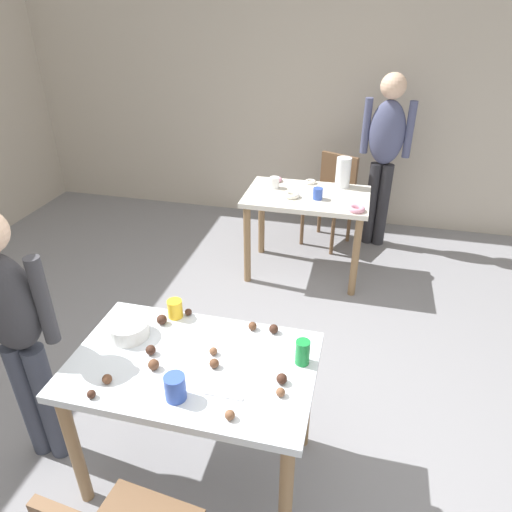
{
  "coord_description": "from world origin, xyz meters",
  "views": [
    {
      "loc": [
        0.52,
        -1.68,
        2.22
      ],
      "look_at": [
        -0.03,
        0.58,
        0.9
      ],
      "focal_mm": 32.69,
      "sensor_mm": 36.0,
      "label": 1
    }
  ],
  "objects_px": {
    "soda_can": "(303,352)",
    "chair_far_table": "(332,194)",
    "dining_table_far": "(306,208)",
    "mixing_bowl": "(129,329)",
    "person_adult_far": "(385,147)",
    "person_girl_near": "(14,326)",
    "dining_table_near": "(194,380)",
    "pitcher_far": "(343,172)"
  },
  "relations": [
    {
      "from": "chair_far_table",
      "to": "soda_can",
      "type": "height_order",
      "value": "soda_can"
    },
    {
      "from": "dining_table_far",
      "to": "person_girl_near",
      "type": "bearing_deg",
      "value": -115.65
    },
    {
      "from": "dining_table_near",
      "to": "soda_can",
      "type": "relative_size",
      "value": 9.21
    },
    {
      "from": "person_girl_near",
      "to": "chair_far_table",
      "type": "bearing_deg",
      "value": 67.1
    },
    {
      "from": "dining_table_far",
      "to": "dining_table_near",
      "type": "bearing_deg",
      "value": -95.91
    },
    {
      "from": "chair_far_table",
      "to": "soda_can",
      "type": "bearing_deg",
      "value": -87.68
    },
    {
      "from": "person_adult_far",
      "to": "person_girl_near",
      "type": "bearing_deg",
      "value": -119.45
    },
    {
      "from": "dining_table_far",
      "to": "person_adult_far",
      "type": "height_order",
      "value": "person_adult_far"
    },
    {
      "from": "dining_table_near",
      "to": "mixing_bowl",
      "type": "relative_size",
      "value": 5.67
    },
    {
      "from": "dining_table_far",
      "to": "chair_far_table",
      "type": "distance_m",
      "value": 0.71
    },
    {
      "from": "dining_table_near",
      "to": "mixing_bowl",
      "type": "distance_m",
      "value": 0.41
    },
    {
      "from": "person_girl_near",
      "to": "soda_can",
      "type": "relative_size",
      "value": 11.9
    },
    {
      "from": "dining_table_near",
      "to": "chair_far_table",
      "type": "xyz_separation_m",
      "value": [
        0.38,
        2.81,
        -0.14
      ]
    },
    {
      "from": "dining_table_near",
      "to": "soda_can",
      "type": "xyz_separation_m",
      "value": [
        0.49,
        0.12,
        0.17
      ]
    },
    {
      "from": "dining_table_near",
      "to": "chair_far_table",
      "type": "relative_size",
      "value": 1.29
    },
    {
      "from": "soda_can",
      "to": "chair_far_table",
      "type": "bearing_deg",
      "value": 92.32
    },
    {
      "from": "person_girl_near",
      "to": "soda_can",
      "type": "bearing_deg",
      "value": 8.5
    },
    {
      "from": "dining_table_far",
      "to": "person_adult_far",
      "type": "xyz_separation_m",
      "value": [
        0.6,
        0.73,
        0.36
      ]
    },
    {
      "from": "dining_table_far",
      "to": "person_adult_far",
      "type": "distance_m",
      "value": 1.01
    },
    {
      "from": "person_adult_far",
      "to": "soda_can",
      "type": "bearing_deg",
      "value": -96.86
    },
    {
      "from": "soda_can",
      "to": "pitcher_far",
      "type": "distance_m",
      "value": 2.26
    },
    {
      "from": "person_girl_near",
      "to": "person_adult_far",
      "type": "relative_size",
      "value": 0.89
    },
    {
      "from": "chair_far_table",
      "to": "dining_table_far",
      "type": "bearing_deg",
      "value": -103.19
    },
    {
      "from": "dining_table_near",
      "to": "pitcher_far",
      "type": "height_order",
      "value": "pitcher_far"
    },
    {
      "from": "chair_far_table",
      "to": "soda_can",
      "type": "relative_size",
      "value": 7.13
    },
    {
      "from": "mixing_bowl",
      "to": "pitcher_far",
      "type": "bearing_deg",
      "value": 69.47
    },
    {
      "from": "dining_table_far",
      "to": "chair_far_table",
      "type": "bearing_deg",
      "value": 76.81
    },
    {
      "from": "dining_table_near",
      "to": "pitcher_far",
      "type": "relative_size",
      "value": 4.38
    },
    {
      "from": "dining_table_near",
      "to": "dining_table_far",
      "type": "distance_m",
      "value": 2.14
    },
    {
      "from": "dining_table_far",
      "to": "pitcher_far",
      "type": "height_order",
      "value": "pitcher_far"
    },
    {
      "from": "dining_table_near",
      "to": "person_adult_far",
      "type": "height_order",
      "value": "person_adult_far"
    },
    {
      "from": "chair_far_table",
      "to": "person_adult_far",
      "type": "distance_m",
      "value": 0.66
    },
    {
      "from": "person_adult_far",
      "to": "soda_can",
      "type": "distance_m",
      "value": 2.77
    },
    {
      "from": "chair_far_table",
      "to": "person_adult_far",
      "type": "bearing_deg",
      "value": 6.4
    },
    {
      "from": "dining_table_near",
      "to": "chair_far_table",
      "type": "distance_m",
      "value": 2.84
    },
    {
      "from": "dining_table_far",
      "to": "mixing_bowl",
      "type": "xyz_separation_m",
      "value": [
        -0.59,
        -2.02,
        0.16
      ]
    },
    {
      "from": "person_girl_near",
      "to": "dining_table_far",
      "type": "bearing_deg",
      "value": 64.35
    },
    {
      "from": "dining_table_far",
      "to": "pitcher_far",
      "type": "distance_m",
      "value": 0.44
    },
    {
      "from": "dining_table_near",
      "to": "person_adult_far",
      "type": "xyz_separation_m",
      "value": [
        0.82,
        2.86,
        0.35
      ]
    },
    {
      "from": "person_girl_near",
      "to": "person_adult_far",
      "type": "height_order",
      "value": "person_adult_far"
    },
    {
      "from": "person_adult_far",
      "to": "chair_far_table",
      "type": "bearing_deg",
      "value": -173.6
    },
    {
      "from": "dining_table_near",
      "to": "chair_far_table",
      "type": "bearing_deg",
      "value": 82.31
    }
  ]
}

